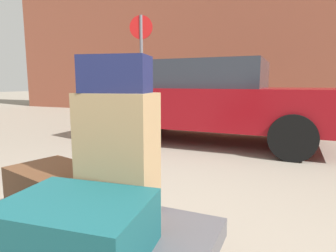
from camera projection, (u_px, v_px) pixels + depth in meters
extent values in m
cube|color=#4C4C51|center=(70.00, 242.00, 1.39)|extent=(1.33, 0.89, 0.10)
cylinder|color=black|center=(49.00, 228.00, 1.87)|extent=(0.24, 0.06, 0.24)
cube|color=#9E7F56|center=(118.00, 157.00, 1.49)|extent=(0.40, 0.26, 0.66)
cube|color=#144C51|center=(77.00, 227.00, 1.20)|extent=(0.63, 0.51, 0.24)
cube|color=#51331E|center=(58.00, 187.00, 1.69)|extent=(0.66, 0.50, 0.21)
cube|color=#191E47|center=(116.00, 74.00, 1.42)|extent=(0.36, 0.26, 0.18)
cube|color=maroon|center=(208.00, 106.00, 5.17)|extent=(4.30, 1.80, 0.64)
cube|color=#2D333D|center=(195.00, 75.00, 5.18)|extent=(2.41, 1.59, 0.46)
cylinder|color=black|center=(293.00, 122.00, 5.43)|extent=(0.64, 0.22, 0.64)
cylinder|color=black|center=(293.00, 137.00, 3.89)|extent=(0.64, 0.22, 0.64)
cylinder|color=black|center=(157.00, 115.00, 6.54)|extent=(0.64, 0.22, 0.64)
cylinder|color=black|center=(114.00, 125.00, 5.00)|extent=(0.64, 0.22, 0.64)
cylinder|color=slate|center=(142.00, 74.00, 6.32)|extent=(0.07, 0.07, 2.47)
cylinder|color=red|center=(141.00, 27.00, 6.18)|extent=(0.49, 0.16, 0.50)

